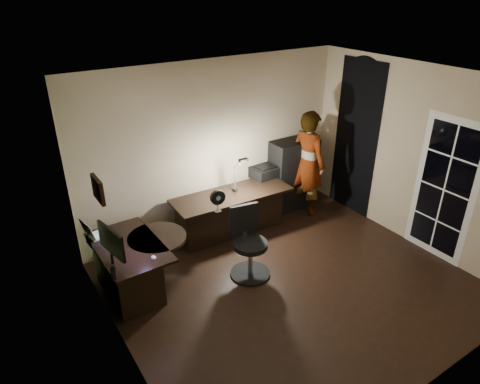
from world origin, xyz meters
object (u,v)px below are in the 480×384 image
office_chair (250,244)px  person (308,163)px  desk_left (132,269)px  desk_right (232,214)px  monitor (111,252)px  cabinet (293,174)px

office_chair → person: size_ratio=0.55×
desk_left → office_chair: office_chair is taller
desk_left → desk_right: 1.92m
desk_right → monitor: size_ratio=3.55×
monitor → desk_left: bearing=31.1°
desk_right → office_chair: office_chair is taller
cabinet → desk_right: bearing=-169.5°
desk_right → cabinet: size_ratio=1.54×
cabinet → monitor: (-3.55, -0.98, 0.26)m
cabinet → monitor: bearing=-163.2°
desk_left → person: (3.33, 0.44, 0.55)m
person → desk_left: bearing=89.6°
desk_left → monitor: (-0.28, -0.25, 0.52)m
desk_right → person: person is taller
monitor → office_chair: bearing=-20.4°
office_chair → person: person is taller
desk_left → cabinet: cabinet is taller
monitor → office_chair: 1.83m
desk_right → cabinet: (1.41, 0.23, 0.26)m
desk_right → person: (1.48, -0.07, 0.55)m
office_chair → desk_left: bearing=169.8°
person → desk_right: bearing=79.6°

